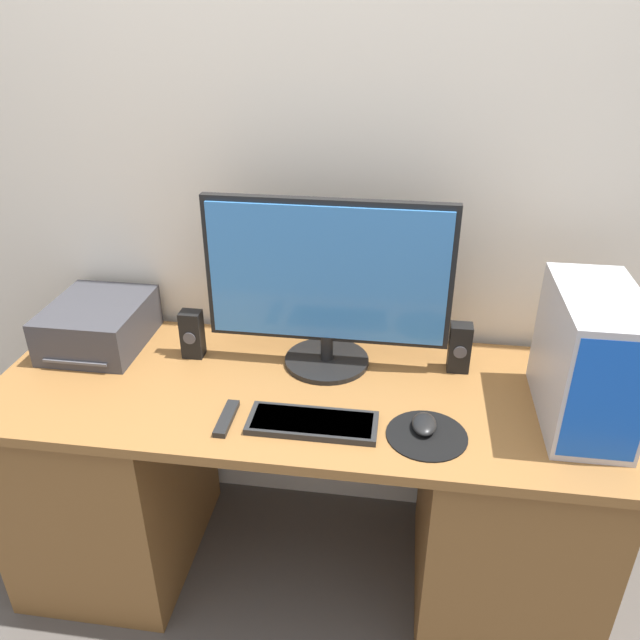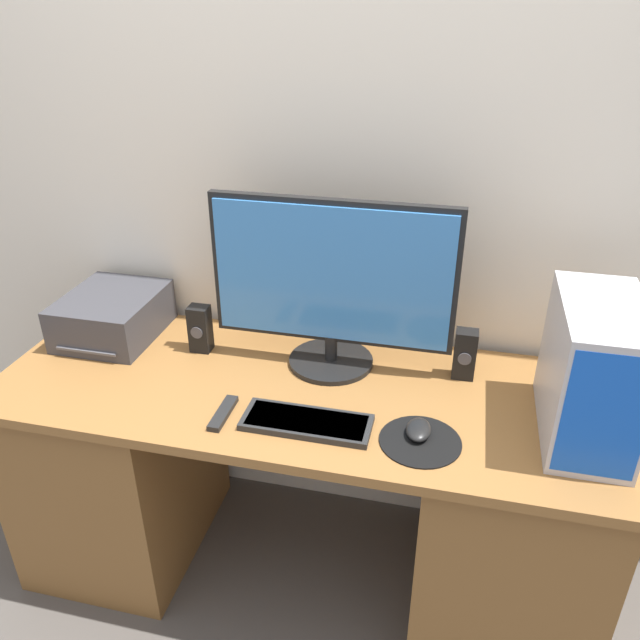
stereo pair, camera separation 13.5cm
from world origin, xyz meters
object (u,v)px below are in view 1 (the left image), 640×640
monitor (327,281)px  speaker_right (460,348)px  printer (99,324)px  remote_control (227,418)px  keyboard (312,423)px  mouse (424,424)px  computer_tower (589,359)px  speaker_left (192,334)px

monitor → speaker_right: 0.44m
printer → remote_control: 0.62m
printer → remote_control: printer is taller
keyboard → mouse: size_ratio=3.53×
mouse → computer_tower: (0.40, 0.12, 0.16)m
computer_tower → printer: bearing=172.5°
mouse → printer: size_ratio=0.28×
computer_tower → printer: size_ratio=1.13×
mouse → speaker_right: bearing=72.0°
printer → mouse: bearing=-16.4°
speaker_left → speaker_right: same height
speaker_right → speaker_left: bearing=-177.6°
keyboard → speaker_left: size_ratio=2.24×
monitor → mouse: (0.30, -0.30, -0.26)m
keyboard → remote_control: bearing=-177.2°
keyboard → speaker_left: bearing=144.4°
monitor → remote_control: (-0.23, -0.33, -0.27)m
speaker_left → remote_control: 0.37m
monitor → remote_control: size_ratio=4.80×
computer_tower → speaker_right: bearing=147.1°
monitor → mouse: monitor is taller
monitor → keyboard: monitor is taller
remote_control → keyboard: bearing=2.8°
monitor → speaker_left: bearing=-177.4°
monitor → speaker_left: size_ratio=4.70×
monitor → printer: bearing=179.3°
printer → speaker_right: bearing=0.3°
keyboard → remote_control: keyboard is taller
speaker_left → speaker_right: 0.82m
mouse → computer_tower: bearing=15.9°
mouse → computer_tower: 0.45m
speaker_right → computer_tower: bearing=-32.9°
mouse → computer_tower: computer_tower is taller
monitor → computer_tower: (0.70, -0.18, -0.09)m
mouse → printer: (-1.03, 0.30, 0.05)m
computer_tower → speaker_left: bearing=171.7°
printer → speaker_right: speaker_right is taller
keyboard → speaker_right: bearing=40.7°
keyboard → printer: printer is taller
monitor → printer: size_ratio=2.07×
monitor → mouse: bearing=-45.1°
speaker_right → keyboard: bearing=-139.3°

